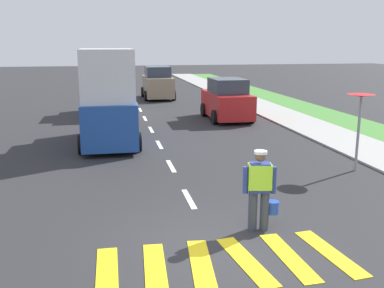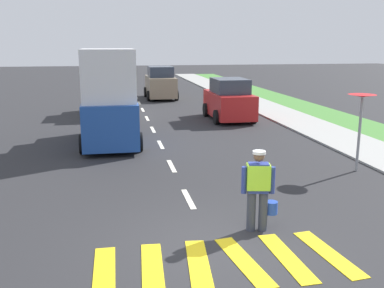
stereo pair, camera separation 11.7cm
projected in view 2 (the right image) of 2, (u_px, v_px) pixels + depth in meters
name	position (u px, v px, depth m)	size (l,w,h in m)	color
ground_plane	(139.00, 102.00, 28.31)	(96.00, 96.00, 0.00)	#28282B
sidewalk_right	(322.00, 131.00, 19.05)	(2.40, 72.00, 0.14)	#9E9E99
grass_verge_right	(373.00, 129.00, 19.48)	(2.40, 72.00, 0.06)	#478438
crosswalk_stripes	(221.00, 263.00, 7.63)	(4.47, 1.93, 0.01)	yellow
lane_center_line	(135.00, 95.00, 32.34)	(0.14, 46.40, 0.01)	silver
road_worker	(259.00, 187.00, 8.79)	(0.77, 0.36, 1.67)	#383D4C
yield_sign	(362.00, 102.00, 12.70)	(0.80, 0.80, 2.29)	gray
delivery_truck	(110.00, 102.00, 16.19)	(2.16, 4.60, 3.54)	#1E4799
car_outgoing_far	(160.00, 84.00, 30.10)	(2.06, 3.95, 2.19)	gray
car_parked_far	(229.00, 101.00, 21.79)	(2.04, 3.85, 2.04)	red
car_oncoming_second	(109.00, 95.00, 23.40)	(2.05, 4.09, 2.21)	silver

